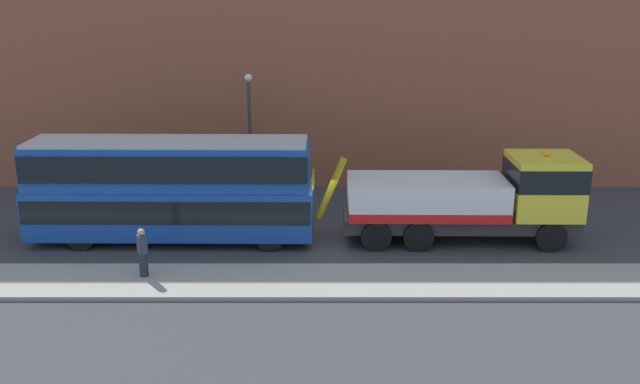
{
  "coord_description": "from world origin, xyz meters",
  "views": [
    {
      "loc": [
        -0.33,
        -25.68,
        9.62
      ],
      "look_at": [
        -0.46,
        -0.06,
        2.0
      ],
      "focal_mm": 38.72,
      "sensor_mm": 36.0,
      "label": 1
    }
  ],
  "objects_px": {
    "double_decker_bus": "(174,186)",
    "recovery_tow_truck": "(476,198)",
    "pedestrian_onlooker": "(146,253)",
    "street_lamp": "(253,125)"
  },
  "relations": [
    {
      "from": "double_decker_bus",
      "to": "street_lamp",
      "type": "relative_size",
      "value": 1.9
    },
    {
      "from": "double_decker_bus",
      "to": "pedestrian_onlooker",
      "type": "relative_size",
      "value": 6.47
    },
    {
      "from": "street_lamp",
      "to": "recovery_tow_truck",
      "type": "bearing_deg",
      "value": -33.27
    },
    {
      "from": "street_lamp",
      "to": "pedestrian_onlooker",
      "type": "bearing_deg",
      "value": -105.45
    },
    {
      "from": "double_decker_bus",
      "to": "recovery_tow_truck",
      "type": "bearing_deg",
      "value": 0.61
    },
    {
      "from": "street_lamp",
      "to": "double_decker_bus",
      "type": "bearing_deg",
      "value": -112.53
    },
    {
      "from": "recovery_tow_truck",
      "to": "double_decker_bus",
      "type": "distance_m",
      "value": 11.71
    },
    {
      "from": "recovery_tow_truck",
      "to": "double_decker_bus",
      "type": "xyz_separation_m",
      "value": [
        -11.7,
        0.01,
        0.47
      ]
    },
    {
      "from": "double_decker_bus",
      "to": "pedestrian_onlooker",
      "type": "xyz_separation_m",
      "value": [
        -0.23,
        -3.85,
        -1.25
      ]
    },
    {
      "from": "pedestrian_onlooker",
      "to": "street_lamp",
      "type": "bearing_deg",
      "value": 43.26
    }
  ]
}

